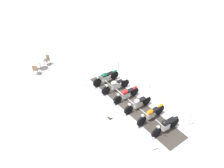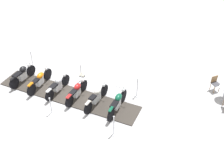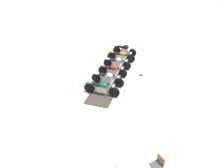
# 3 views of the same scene
# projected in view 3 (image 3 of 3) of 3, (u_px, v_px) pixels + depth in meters

# --- Properties ---
(ground_plane) EXTENTS (80.00, 80.00, 0.00)m
(ground_plane) POSITION_uv_depth(u_px,v_px,m) (115.00, 72.00, 14.58)
(ground_plane) COLOR #B2B2B7
(display_platform) EXTENTS (2.44, 8.24, 0.05)m
(display_platform) POSITION_uv_depth(u_px,v_px,m) (115.00, 72.00, 14.57)
(display_platform) COLOR #38332D
(display_platform) RESTS_ON ground_plane
(motorcycle_forest) EXTENTS (2.27, 0.79, 1.00)m
(motorcycle_forest) POSITION_uv_depth(u_px,v_px,m) (102.00, 88.00, 11.91)
(motorcycle_forest) COLOR black
(motorcycle_forest) RESTS_ON display_platform
(motorcycle_cream) EXTENTS (2.26, 0.75, 0.95)m
(motorcycle_cream) POSITION_uv_depth(u_px,v_px,m) (108.00, 79.00, 12.87)
(motorcycle_cream) COLOR black
(motorcycle_cream) RESTS_ON display_platform
(motorcycle_maroon) EXTENTS (2.12, 0.77, 0.92)m
(motorcycle_maroon) POSITION_uv_depth(u_px,v_px,m) (113.00, 70.00, 13.83)
(motorcycle_maroon) COLOR black
(motorcycle_maroon) RESTS_ON display_platform
(motorcycle_chrome) EXTENTS (2.15, 0.64, 0.93)m
(motorcycle_chrome) POSITION_uv_depth(u_px,v_px,m) (117.00, 63.00, 14.77)
(motorcycle_chrome) COLOR black
(motorcycle_chrome) RESTS_ON display_platform
(motorcycle_copper) EXTENTS (2.27, 0.74, 1.00)m
(motorcycle_copper) POSITION_uv_depth(u_px,v_px,m) (121.00, 56.00, 15.71)
(motorcycle_copper) COLOR black
(motorcycle_copper) RESTS_ON display_platform
(motorcycle_black) EXTENTS (2.05, 0.71, 0.97)m
(motorcycle_black) POSITION_uv_depth(u_px,v_px,m) (125.00, 50.00, 16.64)
(motorcycle_black) COLOR black
(motorcycle_black) RESTS_ON display_platform
(stanchion_left_mid) EXTENTS (0.34, 0.34, 1.02)m
(stanchion_left_mid) POSITION_uv_depth(u_px,v_px,m) (95.00, 66.00, 14.77)
(stanchion_left_mid) COLOR silver
(stanchion_left_mid) RESTS_ON ground_plane
(stanchion_left_front) EXTENTS (0.33, 0.33, 1.15)m
(stanchion_left_front) POSITION_uv_depth(u_px,v_px,m) (75.00, 91.00, 11.99)
(stanchion_left_front) COLOR silver
(stanchion_left_front) RESTS_ON ground_plane
(stanchion_left_rear) EXTENTS (0.32, 0.32, 1.04)m
(stanchion_left_rear) POSITION_uv_depth(u_px,v_px,m) (109.00, 48.00, 17.52)
(stanchion_left_rear) COLOR silver
(stanchion_left_rear) RESTS_ON ground_plane
(stanchion_right_rear) EXTENTS (0.31, 0.31, 1.11)m
(stanchion_right_rear) POSITION_uv_depth(u_px,v_px,m) (143.00, 51.00, 16.76)
(stanchion_right_rear) COLOR silver
(stanchion_right_rear) RESTS_ON ground_plane
(stanchion_right_mid) EXTENTS (0.30, 0.30, 1.08)m
(stanchion_right_mid) POSITION_uv_depth(u_px,v_px,m) (136.00, 71.00, 14.01)
(stanchion_right_mid) COLOR silver
(stanchion_right_mid) RESTS_ON ground_plane
(stanchion_right_front) EXTENTS (0.33, 0.33, 1.16)m
(stanchion_right_front) POSITION_uv_depth(u_px,v_px,m) (124.00, 99.00, 11.25)
(stanchion_right_front) COLOR silver
(stanchion_right_front) RESTS_ON ground_plane
(info_placard) EXTENTS (0.24, 0.34, 0.19)m
(info_placard) POSITION_uv_depth(u_px,v_px,m) (141.00, 74.00, 14.22)
(info_placard) COLOR #333338
(info_placard) RESTS_ON ground_plane
(cafe_chair_across_table) EXTENTS (0.56, 0.56, 0.88)m
(cafe_chair_across_table) POSITION_uv_depth(u_px,v_px,m) (158.00, 164.00, 7.65)
(cafe_chair_across_table) COLOR olive
(cafe_chair_across_table) RESTS_ON ground_plane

